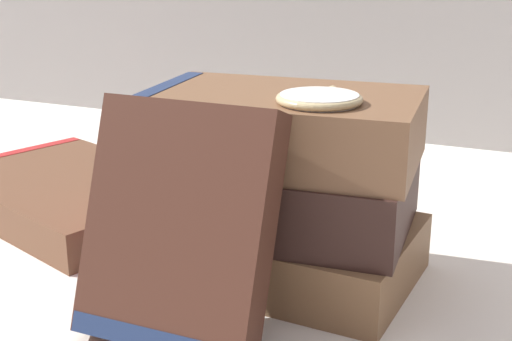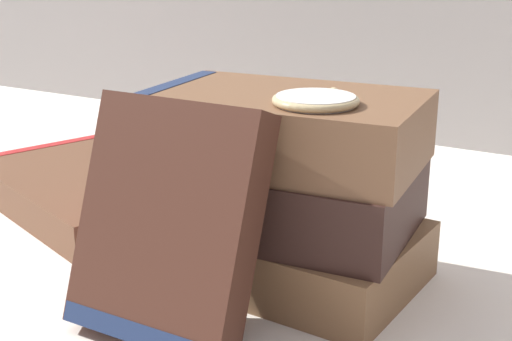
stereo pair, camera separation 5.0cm
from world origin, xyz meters
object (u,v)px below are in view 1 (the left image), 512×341
object	(u,v)px
book_leaning_front	(178,234)
pocket_watch	(319,99)
book_flat_bottom	(272,245)
book_side_left	(69,192)
book_flat_middle	(267,190)
book_flat_top	(275,126)

from	to	relation	value
book_leaning_front	pocket_watch	bearing A→B (deg)	52.81
pocket_watch	book_flat_bottom	bearing A→B (deg)	147.69
book_side_left	pocket_watch	distance (m)	0.29
pocket_watch	book_leaning_front	bearing A→B (deg)	-127.19
book_flat_middle	pocket_watch	world-z (taller)	pocket_watch
pocket_watch	book_flat_middle	bearing A→B (deg)	154.16
book_flat_middle	book_flat_top	world-z (taller)	book_flat_top
book_flat_middle	book_side_left	xyz separation A→B (m)	(-0.21, 0.05, -0.05)
book_flat_middle	book_side_left	bearing A→B (deg)	162.07
book_flat_bottom	book_flat_middle	world-z (taller)	book_flat_middle
book_flat_bottom	book_side_left	distance (m)	0.22
book_flat_bottom	book_flat_top	bearing A→B (deg)	-51.96
book_flat_top	book_side_left	size ratio (longest dim) A/B	0.72
book_flat_bottom	book_leaning_front	bearing A→B (deg)	-95.61
book_flat_bottom	book_leaning_front	world-z (taller)	book_leaning_front
book_side_left	pocket_watch	bearing A→B (deg)	4.17
book_side_left	book_leaning_front	bearing A→B (deg)	-17.26
book_side_left	book_flat_middle	bearing A→B (deg)	6.40
book_leaning_front	pocket_watch	xyz separation A→B (m)	(0.06, 0.08, 0.07)
book_flat_middle	book_leaning_front	size ratio (longest dim) A/B	1.35
book_flat_middle	book_side_left	distance (m)	0.22
book_flat_top	book_leaning_front	bearing A→B (deg)	-107.10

